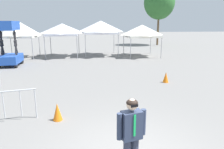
{
  "coord_description": "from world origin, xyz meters",
  "views": [
    {
      "loc": [
        -0.97,
        -4.65,
        3.25
      ],
      "look_at": [
        -0.06,
        3.2,
        1.3
      ],
      "focal_mm": 33.83,
      "sensor_mm": 36.0,
      "label": 1
    }
  ],
  "objects_px": {
    "canopy_tent_far_right": "(142,31)",
    "scissor_lift": "(10,52)",
    "crowd_barrier_mid_lot": "(3,100)",
    "canopy_tent_behind_right": "(19,30)",
    "person_foreground": "(131,133)",
    "traffic_cone_near_barrier": "(166,77)",
    "canopy_tent_center": "(62,30)",
    "tree_behind_tents_right": "(159,2)",
    "traffic_cone_lot_center": "(57,112)",
    "canopy_tent_behind_left": "(101,27)"
  },
  "relations": [
    {
      "from": "person_foreground",
      "to": "tree_behind_tents_right",
      "type": "xyz_separation_m",
      "value": [
        9.47,
        26.75,
        5.01
      ]
    },
    {
      "from": "canopy_tent_center",
      "to": "canopy_tent_far_right",
      "type": "relative_size",
      "value": 0.98
    },
    {
      "from": "person_foreground",
      "to": "traffic_cone_near_barrier",
      "type": "height_order",
      "value": "person_foreground"
    },
    {
      "from": "tree_behind_tents_right",
      "to": "traffic_cone_lot_center",
      "type": "distance_m",
      "value": 26.99
    },
    {
      "from": "canopy_tent_center",
      "to": "traffic_cone_near_barrier",
      "type": "distance_m",
      "value": 12.22
    },
    {
      "from": "tree_behind_tents_right",
      "to": "traffic_cone_lot_center",
      "type": "relative_size",
      "value": 13.98
    },
    {
      "from": "canopy_tent_far_right",
      "to": "canopy_tent_center",
      "type": "bearing_deg",
      "value": 175.48
    },
    {
      "from": "canopy_tent_center",
      "to": "traffic_cone_lot_center",
      "type": "relative_size",
      "value": 5.24
    },
    {
      "from": "person_foreground",
      "to": "tree_behind_tents_right",
      "type": "bearing_deg",
      "value": 70.5
    },
    {
      "from": "canopy_tent_behind_right",
      "to": "crowd_barrier_mid_lot",
      "type": "relative_size",
      "value": 1.62
    },
    {
      "from": "canopy_tent_far_right",
      "to": "scissor_lift",
      "type": "xyz_separation_m",
      "value": [
        -11.19,
        -3.53,
        -1.39
      ]
    },
    {
      "from": "person_foreground",
      "to": "tree_behind_tents_right",
      "type": "distance_m",
      "value": 28.82
    },
    {
      "from": "crowd_barrier_mid_lot",
      "to": "traffic_cone_near_barrier",
      "type": "xyz_separation_m",
      "value": [
        7.1,
        4.0,
        -0.46
      ]
    },
    {
      "from": "canopy_tent_behind_left",
      "to": "crowd_barrier_mid_lot",
      "type": "relative_size",
      "value": 1.66
    },
    {
      "from": "canopy_tent_behind_right",
      "to": "person_foreground",
      "type": "height_order",
      "value": "canopy_tent_behind_right"
    },
    {
      "from": "canopy_tent_center",
      "to": "scissor_lift",
      "type": "relative_size",
      "value": 0.94
    },
    {
      "from": "canopy_tent_behind_right",
      "to": "scissor_lift",
      "type": "height_order",
      "value": "scissor_lift"
    },
    {
      "from": "person_foreground",
      "to": "canopy_tent_center",
      "type": "bearing_deg",
      "value": 100.65
    },
    {
      "from": "canopy_tent_center",
      "to": "canopy_tent_behind_left",
      "type": "xyz_separation_m",
      "value": [
        3.69,
        0.34,
        0.19
      ]
    },
    {
      "from": "canopy_tent_behind_right",
      "to": "tree_behind_tents_right",
      "type": "bearing_deg",
      "value": 30.93
    },
    {
      "from": "canopy_tent_center",
      "to": "tree_behind_tents_right",
      "type": "xyz_separation_m",
      "value": [
        12.68,
        9.68,
        3.43
      ]
    },
    {
      "from": "canopy_tent_behind_left",
      "to": "scissor_lift",
      "type": "bearing_deg",
      "value": -148.36
    },
    {
      "from": "traffic_cone_near_barrier",
      "to": "traffic_cone_lot_center",
      "type": "bearing_deg",
      "value": -142.52
    },
    {
      "from": "traffic_cone_lot_center",
      "to": "canopy_tent_behind_left",
      "type": "bearing_deg",
      "value": 80.54
    },
    {
      "from": "tree_behind_tents_right",
      "to": "traffic_cone_near_barrier",
      "type": "bearing_deg",
      "value": -107.07
    },
    {
      "from": "canopy_tent_far_right",
      "to": "tree_behind_tents_right",
      "type": "bearing_deg",
      "value": 63.8
    },
    {
      "from": "scissor_lift",
      "to": "tree_behind_tents_right",
      "type": "height_order",
      "value": "tree_behind_tents_right"
    },
    {
      "from": "tree_behind_tents_right",
      "to": "canopy_tent_behind_right",
      "type": "bearing_deg",
      "value": -149.07
    },
    {
      "from": "canopy_tent_behind_left",
      "to": "canopy_tent_behind_right",
      "type": "bearing_deg",
      "value": -175.7
    },
    {
      "from": "canopy_tent_behind_left",
      "to": "traffic_cone_lot_center",
      "type": "distance_m",
      "value": 14.86
    },
    {
      "from": "tree_behind_tents_right",
      "to": "crowd_barrier_mid_lot",
      "type": "relative_size",
      "value": 4.09
    },
    {
      "from": "canopy_tent_center",
      "to": "canopy_tent_far_right",
      "type": "height_order",
      "value": "canopy_tent_center"
    },
    {
      "from": "canopy_tent_center",
      "to": "traffic_cone_lot_center",
      "type": "distance_m",
      "value": 14.35
    },
    {
      "from": "canopy_tent_far_right",
      "to": "person_foreground",
      "type": "bearing_deg",
      "value": -105.01
    },
    {
      "from": "scissor_lift",
      "to": "canopy_tent_far_right",
      "type": "bearing_deg",
      "value": 17.5
    },
    {
      "from": "canopy_tent_center",
      "to": "canopy_tent_behind_right",
      "type": "bearing_deg",
      "value": -176.62
    },
    {
      "from": "scissor_lift",
      "to": "crowd_barrier_mid_lot",
      "type": "relative_size",
      "value": 1.63
    },
    {
      "from": "crowd_barrier_mid_lot",
      "to": "canopy_tent_far_right",
      "type": "bearing_deg",
      "value": 58.88
    },
    {
      "from": "person_foreground",
      "to": "traffic_cone_lot_center",
      "type": "xyz_separation_m",
      "value": [
        -1.93,
        2.97,
        -0.73
      ]
    },
    {
      "from": "canopy_tent_far_right",
      "to": "traffic_cone_near_barrier",
      "type": "height_order",
      "value": "canopy_tent_far_right"
    },
    {
      "from": "traffic_cone_lot_center",
      "to": "canopy_tent_behind_right",
      "type": "bearing_deg",
      "value": 110.27
    },
    {
      "from": "canopy_tent_behind_left",
      "to": "scissor_lift",
      "type": "relative_size",
      "value": 1.02
    },
    {
      "from": "canopy_tent_center",
      "to": "crowd_barrier_mid_lot",
      "type": "xyz_separation_m",
      "value": [
        -0.46,
        -14.01,
        -1.85
      ]
    },
    {
      "from": "scissor_lift",
      "to": "crowd_barrier_mid_lot",
      "type": "bearing_deg",
      "value": -72.59
    },
    {
      "from": "canopy_tent_behind_right",
      "to": "canopy_tent_far_right",
      "type": "bearing_deg",
      "value": -1.88
    },
    {
      "from": "scissor_lift",
      "to": "canopy_tent_behind_right",
      "type": "bearing_deg",
      "value": 94.14
    },
    {
      "from": "scissor_lift",
      "to": "tree_behind_tents_right",
      "type": "bearing_deg",
      "value": 40.36
    },
    {
      "from": "canopy_tent_far_right",
      "to": "traffic_cone_near_barrier",
      "type": "distance_m",
      "value": 9.69
    },
    {
      "from": "scissor_lift",
      "to": "person_foreground",
      "type": "xyz_separation_m",
      "value": [
        6.77,
        -12.95,
        -0.03
      ]
    },
    {
      "from": "canopy_tent_center",
      "to": "canopy_tent_behind_left",
      "type": "bearing_deg",
      "value": 5.25
    }
  ]
}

